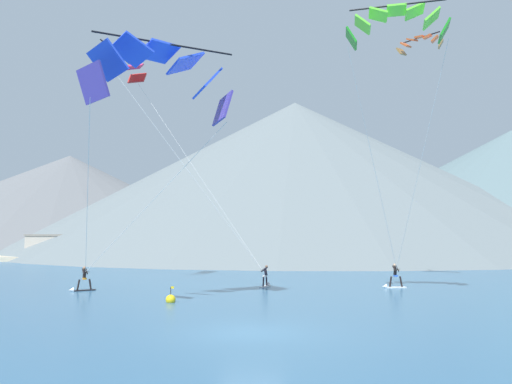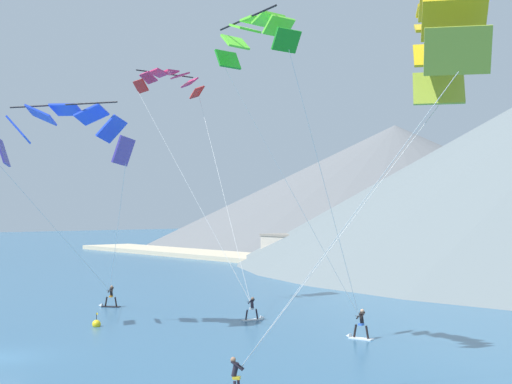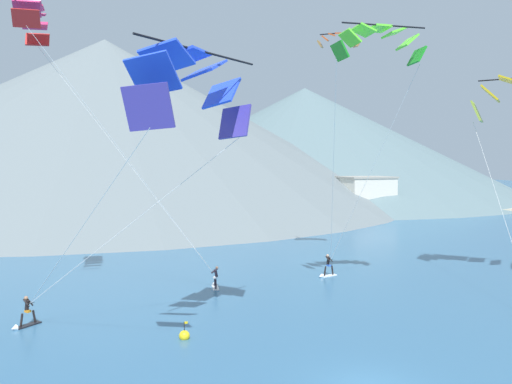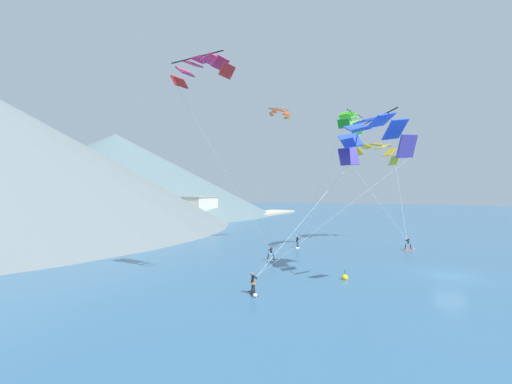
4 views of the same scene
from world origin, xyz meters
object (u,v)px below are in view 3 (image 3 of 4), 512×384
at_px(kitesurfer_far_left, 327,269).
at_px(parafoil_kite_far_left, 379,41).
at_px(kitesurfer_near_trail, 24,318).
at_px(parafoil_kite_near_trail, 191,84).
at_px(parafoil_kite_distant_high_outer, 339,38).
at_px(parafoil_kite_mid_center, 33,19).
at_px(race_marker_buoy, 184,336).
at_px(kitesurfer_mid_center, 215,281).

xyz_separation_m(kitesurfer_far_left, parafoil_kite_far_left, (-0.56, -7.36, 16.24)).
height_order(kitesurfer_near_trail, parafoil_kite_near_trail, parafoil_kite_near_trail).
xyz_separation_m(kitesurfer_near_trail, parafoil_kite_distant_high_outer, (24.97, 8.53, 19.46)).
bearing_deg(parafoil_kite_mid_center, kitesurfer_near_trail, -96.83).
height_order(parafoil_kite_distant_high_outer, race_marker_buoy, parafoil_kite_distant_high_outer).
distance_m(kitesurfer_far_left, parafoil_kite_far_left, 17.84).
height_order(kitesurfer_far_left, parafoil_kite_near_trail, parafoil_kite_near_trail).
xyz_separation_m(kitesurfer_near_trail, parafoil_kite_far_left, (21.12, -2.80, 16.30)).
bearing_deg(kitesurfer_far_left, parafoil_kite_distant_high_outer, 50.33).
relative_size(kitesurfer_far_left, parafoil_kite_near_trail, 0.14).
bearing_deg(parafoil_kite_mid_center, parafoil_kite_near_trail, -60.54).
bearing_deg(parafoil_kite_near_trail, race_marker_buoy, 87.07).
relative_size(kitesurfer_mid_center, parafoil_kite_mid_center, 0.10).
bearing_deg(parafoil_kite_far_left, parafoil_kite_near_trail, -161.46).
distance_m(kitesurfer_mid_center, race_marker_buoy, 10.60).
bearing_deg(kitesurfer_near_trail, parafoil_kite_mid_center, 83.17).
relative_size(kitesurfer_far_left, parafoil_kite_far_left, 0.11).
distance_m(kitesurfer_near_trail, parafoil_kite_distant_high_outer, 32.79).
xyz_separation_m(kitesurfer_mid_center, parafoil_kite_near_trail, (-4.68, -11.77, 12.24)).
bearing_deg(parafoil_kite_far_left, parafoil_kite_mid_center, 158.68).
distance_m(kitesurfer_far_left, parafoil_kite_distant_high_outer, 20.07).
height_order(kitesurfer_far_left, parafoil_kite_distant_high_outer, parafoil_kite_distant_high_outer).
bearing_deg(kitesurfer_far_left, parafoil_kite_mid_center, 178.25).
bearing_deg(kitesurfer_far_left, race_marker_buoy, -145.18).
height_order(kitesurfer_near_trail, race_marker_buoy, kitesurfer_near_trail).
bearing_deg(parafoil_kite_far_left, kitesurfer_far_left, 85.67).
relative_size(kitesurfer_near_trail, parafoil_kite_distant_high_outer, 0.46).
bearing_deg(kitesurfer_mid_center, parafoil_kite_far_left, -39.69).
xyz_separation_m(parafoil_kite_near_trail, parafoil_kite_distant_high_outer, (17.29, 15.84, 7.27)).
height_order(kitesurfer_near_trail, kitesurfer_mid_center, kitesurfer_near_trail).
bearing_deg(race_marker_buoy, parafoil_kite_distant_high_outer, 38.43).
distance_m(parafoil_kite_distant_high_outer, race_marker_buoy, 29.54).
distance_m(kitesurfer_near_trail, parafoil_kite_near_trail, 16.16).
xyz_separation_m(kitesurfer_far_left, parafoil_kite_mid_center, (-21.05, 0.64, 17.58)).
relative_size(kitesurfer_mid_center, parafoil_kite_distant_high_outer, 0.48).
relative_size(parafoil_kite_mid_center, race_marker_buoy, 17.41).
xyz_separation_m(parafoil_kite_far_left, parafoil_kite_distant_high_outer, (3.85, 11.33, 3.15)).
xyz_separation_m(kitesurfer_far_left, race_marker_buoy, (-13.88, -9.65, -0.41)).
bearing_deg(parafoil_kite_mid_center, race_marker_buoy, -55.12).
height_order(kitesurfer_near_trail, parafoil_kite_mid_center, parafoil_kite_mid_center).
height_order(kitesurfer_near_trail, kitesurfer_far_left, kitesurfer_far_left).
bearing_deg(kitesurfer_near_trail, race_marker_buoy, -33.16).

